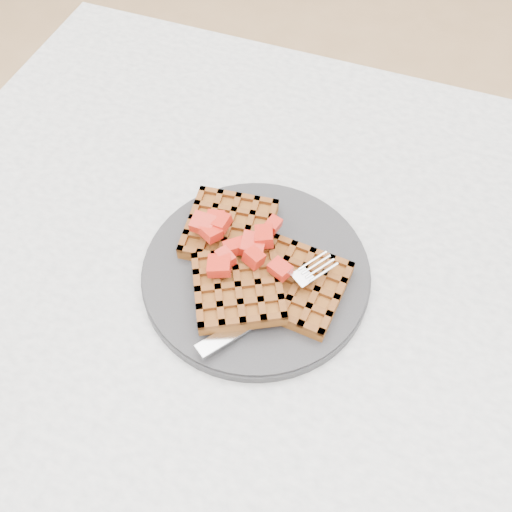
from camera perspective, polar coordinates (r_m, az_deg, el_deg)
name	(u,v)px	position (r m, az deg, el deg)	size (l,w,h in m)	color
ground	(320,481)	(1.33, 6.46, -21.48)	(4.00, 4.00, 0.00)	tan
table	(369,360)	(0.73, 11.20, -10.16)	(1.20, 0.80, 0.75)	silver
plate	(256,272)	(0.63, 0.00, -1.64)	(0.25, 0.25, 0.02)	#262629
waffles	(255,265)	(0.61, -0.11, -0.95)	(0.20, 0.19, 0.03)	brown
strawberry_pile	(256,248)	(0.59, 0.00, 0.76)	(0.15, 0.15, 0.02)	#9E0C05
fork	(277,303)	(0.59, 2.14, -4.71)	(0.02, 0.18, 0.02)	silver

